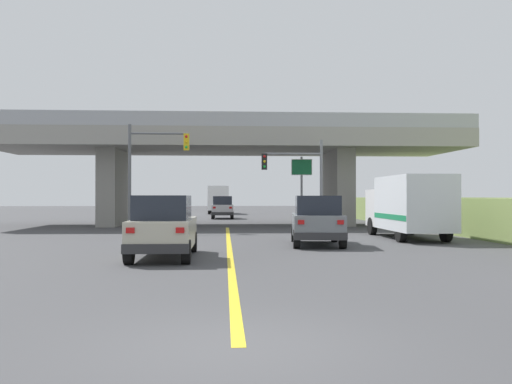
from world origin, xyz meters
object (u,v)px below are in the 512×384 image
at_px(suv_lead, 164,227).
at_px(suv_crossing, 317,220).
at_px(semi_truck_distant, 218,199).
at_px(traffic_signal_nearside, 300,173).
at_px(box_truck, 408,206).
at_px(sedan_oncoming, 223,207).
at_px(traffic_signal_farside, 149,162).
at_px(highway_sign, 302,176).

distance_m(suv_lead, suv_crossing, 7.27).
relative_size(suv_crossing, semi_truck_distant, 0.63).
distance_m(suv_lead, traffic_signal_nearside, 16.45).
xyz_separation_m(box_truck, sedan_oncoming, (-8.82, 24.70, -0.55)).
bearing_deg(suv_crossing, box_truck, 38.95).
xyz_separation_m(traffic_signal_farside, highway_sign, (9.38, 4.36, -0.63)).
relative_size(traffic_signal_farside, highway_sign, 1.33).
bearing_deg(suv_crossing, semi_truck_distant, 101.57).
bearing_deg(highway_sign, box_truck, -71.63).
bearing_deg(highway_sign, sedan_oncoming, 110.62).
height_order(box_truck, traffic_signal_nearside, traffic_signal_nearside).
xyz_separation_m(suv_crossing, sedan_oncoming, (-3.94, 27.92, -0.00)).
relative_size(suv_crossing, box_truck, 0.65).
height_order(sedan_oncoming, traffic_signal_nearside, traffic_signal_nearside).
relative_size(sedan_oncoming, semi_truck_distant, 0.62).
relative_size(suv_lead, highway_sign, 1.03).
bearing_deg(traffic_signal_nearside, suv_crossing, -94.06).
bearing_deg(suv_lead, suv_crossing, 38.03).
relative_size(traffic_signal_nearside, highway_sign, 1.17).
height_order(traffic_signal_nearside, semi_truck_distant, traffic_signal_nearside).
bearing_deg(semi_truck_distant, suv_crossing, -83.98).
relative_size(suv_crossing, traffic_signal_nearside, 0.85).
relative_size(box_truck, traffic_signal_farside, 1.14).
distance_m(traffic_signal_farside, semi_truck_distant, 32.96).
bearing_deg(traffic_signal_nearside, highway_sign, 80.85).
bearing_deg(traffic_signal_farside, semi_truck_distant, 83.69).
distance_m(traffic_signal_nearside, highway_sign, 3.55).
bearing_deg(sedan_oncoming, traffic_signal_nearside, -74.97).
height_order(suv_crossing, semi_truck_distant, semi_truck_distant).
relative_size(suv_crossing, traffic_signal_farside, 0.74).
xyz_separation_m(sedan_oncoming, traffic_signal_farside, (-4.13, -18.31, 2.96)).
relative_size(suv_crossing, sedan_oncoming, 1.01).
xyz_separation_m(traffic_signal_nearside, semi_truck_distant, (-5.20, 31.82, -1.71)).
distance_m(suv_crossing, semi_truck_distant, 42.52).
bearing_deg(box_truck, traffic_signal_nearside, 119.69).
bearing_deg(traffic_signal_farside, suv_crossing, -49.94).
height_order(sedan_oncoming, traffic_signal_farside, traffic_signal_farside).
height_order(sedan_oncoming, highway_sign, highway_sign).
height_order(suv_crossing, sedan_oncoming, same).
height_order(suv_crossing, box_truck, box_truck).
bearing_deg(box_truck, sedan_oncoming, 109.65).
bearing_deg(suv_lead, traffic_signal_farside, 99.45).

